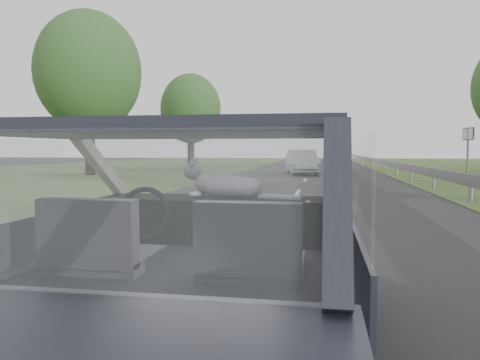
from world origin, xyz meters
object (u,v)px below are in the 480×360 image
at_px(highway_sign, 468,154).
at_px(subject_car, 189,257).
at_px(other_car, 302,162).
at_px(cat, 229,185).

bearing_deg(highway_sign, subject_car, -122.85).
height_order(other_car, highway_sign, highway_sign).
xyz_separation_m(subject_car, cat, (0.11, 0.62, 0.36)).
distance_m(subject_car, cat, 0.72).
distance_m(cat, highway_sign, 20.29).
distance_m(other_car, highway_sign, 7.99).
relative_size(other_car, highway_sign, 1.75).
xyz_separation_m(cat, highway_sign, (6.97, 19.06, 0.06)).
bearing_deg(other_car, subject_car, -98.81).
height_order(subject_car, other_car, subject_car).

